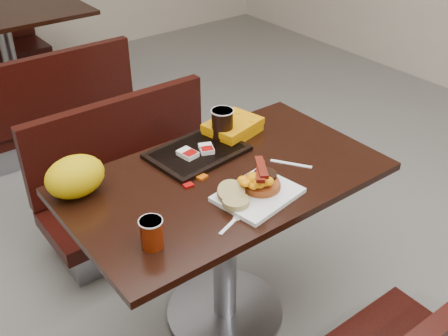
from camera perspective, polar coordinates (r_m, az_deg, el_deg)
floor at (r=2.51m, az=0.10°, el=-15.22°), size 6.00×7.00×0.01m
table_near at (r=2.25m, az=0.11°, el=-8.79°), size 1.20×0.70×0.75m
bench_near_n at (r=2.73m, az=-8.86°, el=-1.21°), size 1.00×0.46×0.72m
table_far at (r=4.34m, az=-21.67°, el=10.18°), size 1.20×0.70×0.75m
bench_far_s at (r=3.72m, az=-18.17°, el=7.03°), size 1.00×0.46×0.72m
platter at (r=1.91m, az=3.61°, el=-2.85°), size 0.31×0.26×0.02m
pancake_stack at (r=1.93m, az=3.95°, el=-1.68°), size 0.18×0.18×0.03m
sausage_patty at (r=1.94m, az=4.41°, el=-0.70°), size 0.10×0.10×0.01m
scrambled_eggs at (r=1.87m, az=3.21°, el=-1.29°), size 0.11×0.10×0.05m
bacon_strips at (r=1.86m, az=3.91°, el=-0.29°), size 0.16×0.17×0.01m
muffin_bottom at (r=1.84m, az=1.24°, el=-3.56°), size 0.10×0.10×0.02m
muffin_top at (r=1.86m, az=0.75°, el=-2.60°), size 0.12×0.12×0.06m
coffee_cup_near at (r=1.68m, az=-7.70°, el=-6.90°), size 0.08×0.08×0.10m
fork at (r=1.77m, az=0.42°, el=-6.24°), size 0.13×0.07×0.00m
knife at (r=2.11m, az=7.14°, el=0.45°), size 0.10×0.14×0.00m
condiment_syrup at (r=2.01m, az=-2.34°, el=-0.97°), size 0.04×0.04×0.01m
condiment_ketchup at (r=1.97m, az=-3.81°, el=-1.84°), size 0.04×0.03×0.01m
tray at (r=2.15m, az=-2.85°, el=1.68°), size 0.40×0.30×0.02m
hashbrown_sleeve_left at (r=2.11m, az=-3.89°, el=1.53°), size 0.07×0.08×0.02m
hashbrown_sleeve_right at (r=2.14m, az=-1.89°, el=2.06°), size 0.08×0.09×0.02m
coffee_cup_far at (r=2.22m, az=-0.18°, el=4.73°), size 0.09×0.09×0.12m
clamshell at (r=2.29m, az=0.95°, el=4.32°), size 0.26×0.22×0.06m
paper_bag at (r=1.95m, az=-15.53°, el=-0.88°), size 0.24×0.20×0.15m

